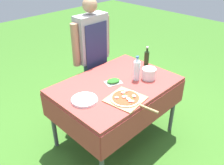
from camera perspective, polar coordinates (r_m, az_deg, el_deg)
ground_plane at (r=3.07m, az=0.85°, el=-12.92°), size 12.00×12.00×0.00m
prep_table at (r=2.64m, az=0.96°, el=-1.92°), size 1.34×0.94×0.78m
person_cook at (r=3.09m, az=-4.84°, el=7.93°), size 0.59×0.19×1.58m
pizza_on_peel at (r=2.33m, az=3.50°, el=-3.92°), size 0.37×0.54×0.05m
oil_bottle at (r=2.99m, az=8.31°, el=5.87°), size 0.06×0.06×0.25m
water_bottle at (r=2.63m, az=5.98°, el=3.31°), size 0.08×0.08×0.28m
herb_container at (r=2.60m, az=0.35°, el=0.34°), size 0.21×0.18×0.04m
mixing_tub at (r=2.70m, az=8.85°, el=2.14°), size 0.16×0.16×0.13m
plate_stack at (r=2.33m, az=-6.65°, el=-4.16°), size 0.26×0.26×0.02m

